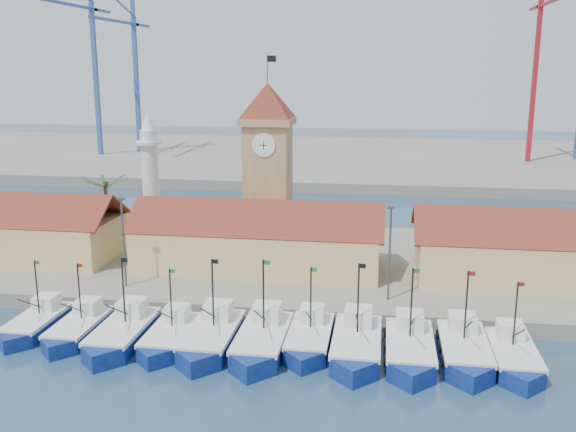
% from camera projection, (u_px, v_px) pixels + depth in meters
% --- Properties ---
extents(ground, '(400.00, 400.00, 0.00)m').
position_uv_depth(ground, '(211.00, 360.00, 51.36)').
color(ground, navy).
rests_on(ground, ground).
extents(quay, '(140.00, 32.00, 1.50)m').
position_uv_depth(quay, '(266.00, 263.00, 74.30)').
color(quay, gray).
rests_on(quay, ground).
extents(terminal, '(240.00, 80.00, 2.00)m').
position_uv_depth(terminal, '(330.00, 159.00, 157.05)').
color(terminal, gray).
rests_on(terminal, ground).
extents(boat_0, '(3.26, 8.94, 6.77)m').
position_uv_depth(boat_0, '(35.00, 325.00, 56.59)').
color(boat_0, navy).
rests_on(boat_0, ground).
extents(boat_1, '(3.31, 9.06, 6.86)m').
position_uv_depth(boat_1, '(78.00, 330.00, 55.48)').
color(boat_1, navy).
rests_on(boat_1, ground).
extents(boat_2, '(3.77, 10.31, 7.80)m').
position_uv_depth(boat_2, '(122.00, 335.00, 54.10)').
color(boat_2, navy).
rests_on(boat_2, ground).
extents(boat_3, '(3.33, 9.13, 6.91)m').
position_uv_depth(boat_3, '(169.00, 338.00, 53.82)').
color(boat_3, navy).
rests_on(boat_3, ground).
extents(boat_4, '(3.84, 10.52, 7.96)m').
position_uv_depth(boat_4, '(211.00, 339.00, 53.26)').
color(boat_4, navy).
rests_on(boat_4, ground).
extents(boat_5, '(3.90, 10.70, 8.09)m').
position_uv_depth(boat_5, '(262.00, 343.00, 52.60)').
color(boat_5, navy).
rests_on(boat_5, ground).
extents(boat_6, '(3.49, 9.55, 7.23)m').
position_uv_depth(boat_6, '(309.00, 340.00, 53.32)').
color(boat_6, navy).
rests_on(boat_6, ground).
extents(boat_7, '(3.88, 10.63, 8.04)m').
position_uv_depth(boat_7, '(356.00, 347.00, 51.84)').
color(boat_7, navy).
rests_on(boat_7, ground).
extents(boat_8, '(3.80, 10.40, 7.87)m').
position_uv_depth(boat_8, '(410.00, 351.00, 51.10)').
color(boat_8, navy).
rests_on(boat_8, ground).
extents(boat_9, '(3.72, 10.19, 7.71)m').
position_uv_depth(boat_9, '(465.00, 353.00, 50.89)').
color(boat_9, navy).
rests_on(boat_9, ground).
extents(boat_10, '(3.43, 9.40, 7.11)m').
position_uv_depth(boat_10, '(514.00, 358.00, 50.03)').
color(boat_10, navy).
rests_on(boat_10, ground).
extents(hall_center, '(27.04, 10.13, 7.61)m').
position_uv_depth(hall_center, '(259.00, 245.00, 69.71)').
color(hall_center, '#DBBF78').
rests_on(hall_center, quay).
extents(hall_right, '(31.20, 10.13, 7.61)m').
position_uv_depth(hall_right, '(568.00, 258.00, 65.05)').
color(hall_right, '#DBBF78').
rests_on(hall_right, quay).
extents(clock_tower, '(5.80, 5.80, 22.70)m').
position_uv_depth(clock_tower, '(268.00, 165.00, 73.67)').
color(clock_tower, tan).
rests_on(clock_tower, quay).
extents(minaret, '(3.00, 3.00, 16.30)m').
position_uv_depth(minaret, '(150.00, 178.00, 78.30)').
color(minaret, silver).
rests_on(minaret, quay).
extents(palm_tree, '(5.60, 5.03, 8.39)m').
position_uv_depth(palm_tree, '(107.00, 208.00, 77.89)').
color(palm_tree, brown).
rests_on(palm_tree, quay).
extents(lamp_posts, '(80.70, 0.25, 9.03)m').
position_uv_depth(lamp_posts, '(247.00, 243.00, 61.37)').
color(lamp_posts, '#3F3F44').
rests_on(lamp_posts, quay).
extents(crane_blue_far, '(1.00, 35.03, 42.13)m').
position_uv_depth(crane_blue_far, '(91.00, 55.00, 150.18)').
color(crane_blue_far, '#33579C').
rests_on(crane_blue_far, terminal).
extents(crane_blue_near, '(1.00, 33.88, 39.01)m').
position_uv_depth(crane_blue_near, '(133.00, 63.00, 155.32)').
color(crane_blue_near, '#33579C').
rests_on(crane_blue_near, terminal).
extents(crane_red_right, '(1.00, 32.86, 41.77)m').
position_uv_depth(crane_red_right, '(538.00, 56.00, 138.74)').
color(crane_red_right, '#A61923').
rests_on(crane_red_right, terminal).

